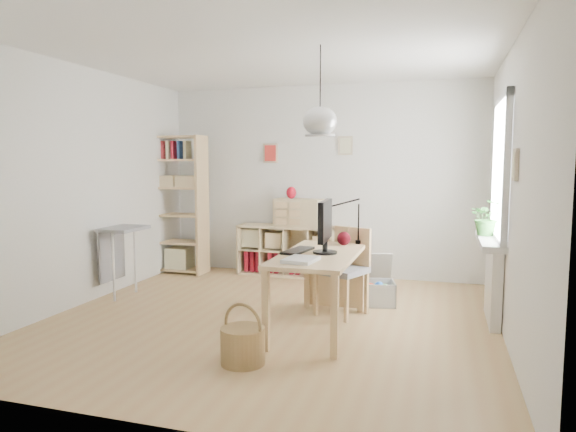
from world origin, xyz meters
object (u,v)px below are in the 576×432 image
(storage_chest, at_px, (372,288))
(drawer_chest, at_px, (299,213))
(monitor, at_px, (325,224))
(tall_bookshelf, at_px, (178,199))
(chair, at_px, (345,265))
(cube_shelf, at_px, (286,254))
(desk, at_px, (319,263))

(storage_chest, xyz_separation_m, drawer_chest, (-1.19, 1.11, 0.73))
(monitor, distance_m, drawer_chest, 2.36)
(tall_bookshelf, xyz_separation_m, chair, (2.73, -1.36, -0.56))
(storage_chest, bearing_deg, cube_shelf, 128.30)
(tall_bookshelf, relative_size, monitor, 3.42)
(cube_shelf, distance_m, chair, 2.03)
(monitor, bearing_deg, storage_chest, 69.40)
(desk, height_order, chair, chair)
(tall_bookshelf, xyz_separation_m, drawer_chest, (1.77, 0.24, -0.17))
(desk, xyz_separation_m, monitor, (0.06, 0.00, 0.38))
(monitor, relative_size, drawer_chest, 0.87)
(cube_shelf, xyz_separation_m, drawer_chest, (0.21, -0.04, 0.61))
(desk, bearing_deg, storage_chest, 71.15)
(cube_shelf, relative_size, monitor, 2.39)
(tall_bookshelf, bearing_deg, drawer_chest, 7.72)
(storage_chest, xyz_separation_m, monitor, (-0.31, -1.08, 0.86))
(desk, height_order, tall_bookshelf, tall_bookshelf)
(desk, distance_m, chair, 0.62)
(tall_bookshelf, height_order, monitor, tall_bookshelf)
(storage_chest, height_order, drawer_chest, drawer_chest)
(cube_shelf, distance_m, drawer_chest, 0.65)
(monitor, bearing_deg, cube_shelf, 111.37)
(desk, height_order, cube_shelf, desk)
(tall_bookshelf, bearing_deg, chair, -26.53)
(chair, bearing_deg, storage_chest, 88.57)
(storage_chest, bearing_deg, tall_bookshelf, 151.50)
(desk, bearing_deg, chair, 76.36)
(desk, height_order, monitor, monitor)
(cube_shelf, height_order, chair, chair)
(tall_bookshelf, bearing_deg, storage_chest, -16.39)
(drawer_chest, bearing_deg, chair, -51.10)
(tall_bookshelf, height_order, drawer_chest, tall_bookshelf)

